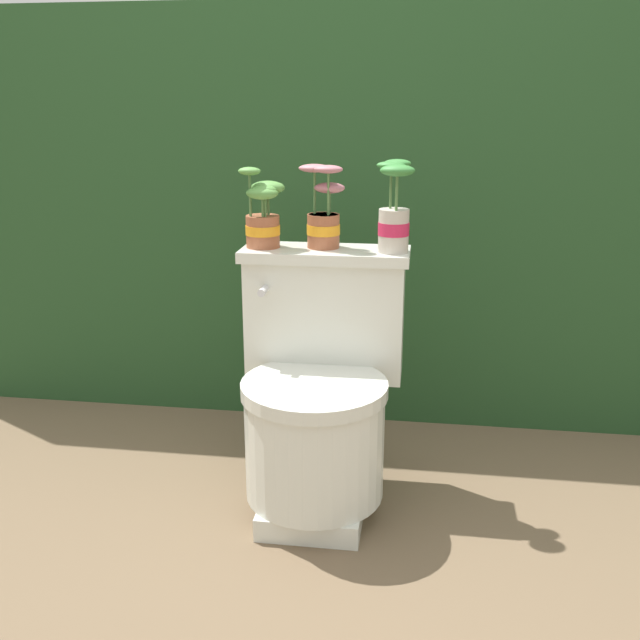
{
  "coord_description": "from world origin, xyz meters",
  "views": [
    {
      "loc": [
        0.28,
        -1.66,
        1.08
      ],
      "look_at": [
        0.02,
        0.14,
        0.52
      ],
      "focal_mm": 40.0,
      "sensor_mm": 36.0,
      "label": 1
    }
  ],
  "objects_px": {
    "toilet": "(318,398)",
    "potted_plant_left": "(263,216)",
    "potted_plant_midleft": "(324,216)",
    "potted_plant_middle": "(394,214)"
  },
  "relations": [
    {
      "from": "toilet",
      "to": "potted_plant_left",
      "type": "distance_m",
      "value": 0.52
    },
    {
      "from": "potted_plant_midleft",
      "to": "potted_plant_middle",
      "type": "bearing_deg",
      "value": -10.88
    },
    {
      "from": "potted_plant_midleft",
      "to": "potted_plant_middle",
      "type": "distance_m",
      "value": 0.2
    },
    {
      "from": "toilet",
      "to": "potted_plant_left",
      "type": "bearing_deg",
      "value": 142.08
    },
    {
      "from": "potted_plant_middle",
      "to": "potted_plant_midleft",
      "type": "bearing_deg",
      "value": 169.12
    },
    {
      "from": "toilet",
      "to": "potted_plant_middle",
      "type": "distance_m",
      "value": 0.53
    },
    {
      "from": "potted_plant_midleft",
      "to": "potted_plant_left",
      "type": "bearing_deg",
      "value": -172.56
    },
    {
      "from": "toilet",
      "to": "potted_plant_left",
      "type": "relative_size",
      "value": 3.16
    },
    {
      "from": "toilet",
      "to": "potted_plant_left",
      "type": "height_order",
      "value": "potted_plant_left"
    },
    {
      "from": "potted_plant_left",
      "to": "potted_plant_midleft",
      "type": "distance_m",
      "value": 0.17
    }
  ]
}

